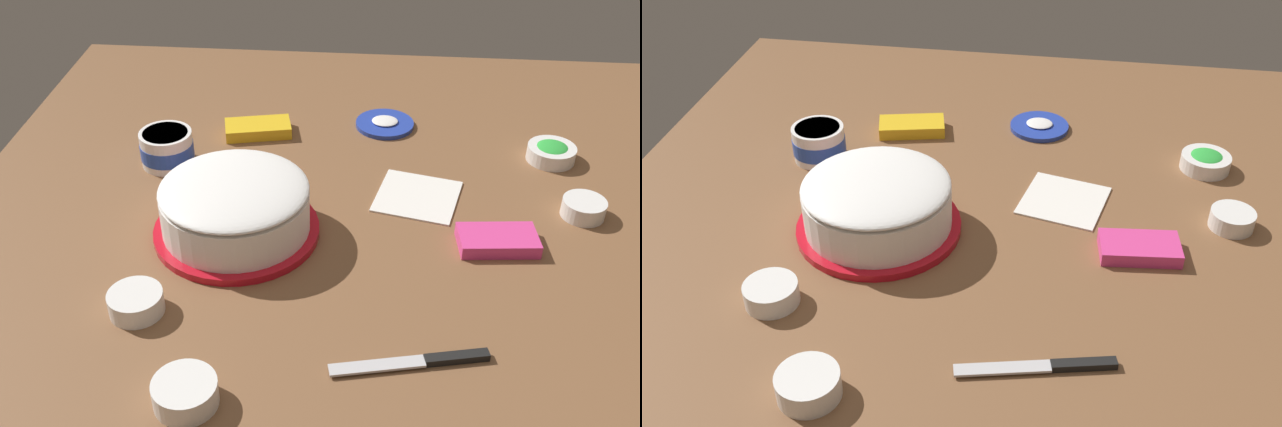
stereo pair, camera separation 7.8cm
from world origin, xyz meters
The scene contains 12 objects.
ground_plane centered at (0.00, 0.00, 0.00)m, with size 1.54×1.54×0.00m, color brown.
frosted_cake centered at (0.23, 0.04, 0.05)m, with size 0.30×0.30×0.11m.
frosting_tub centered at (0.41, -0.19, 0.04)m, with size 0.11×0.11×0.07m.
frosting_tub_lid centered at (-0.03, -0.38, 0.01)m, with size 0.13×0.13×0.02m.
spreading_knife centered at (-0.10, 0.32, 0.01)m, with size 0.23×0.07×0.01m.
sprinkle_bowl_pink centered at (-0.40, -0.07, 0.02)m, with size 0.08×0.08×0.03m.
sprinkle_bowl_green centered at (-0.37, -0.27, 0.02)m, with size 0.10×0.10×0.04m.
sprinkle_bowl_rainbow centered at (0.23, 0.42, 0.02)m, with size 0.09×0.09×0.04m.
sprinkle_bowl_yellow centered at (0.35, 0.25, 0.02)m, with size 0.09×0.09×0.04m.
candy_box_lower centered at (-0.23, 0.03, 0.01)m, with size 0.14×0.08×0.02m, color #E53D8E.
candy_box_upper centered at (0.24, -0.32, 0.01)m, with size 0.14×0.07×0.03m, color yellow.
paper_napkin centered at (-0.10, -0.11, 0.00)m, with size 0.15×0.15×0.01m, color white.
Camera 1 is at (-0.02, 1.09, 0.81)m, focal length 42.14 mm.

